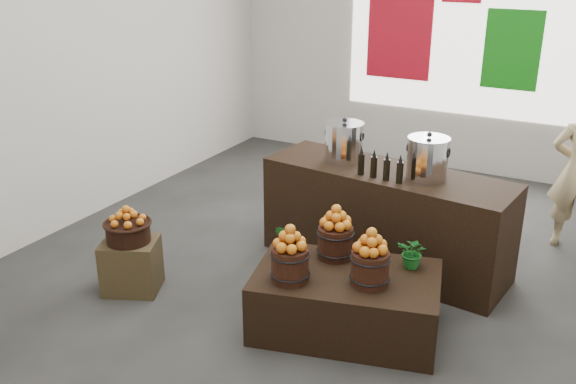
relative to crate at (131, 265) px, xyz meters
The scene contains 21 objects.
ground 1.89m from the crate, 41.52° to the left, with size 7.00×7.00×0.00m, color #3A3A38.
back_wall 5.24m from the crate, 73.54° to the left, with size 6.00×0.04×4.00m, color beige.
back_opening 5.32m from the crate, 70.19° to the left, with size 3.20×0.02×2.40m, color white.
deco_red_left 5.06m from the crate, 80.36° to the left, with size 0.90×0.04×1.40m, color #AF0D1D.
deco_green_right 5.44m from the crate, 63.97° to the left, with size 0.70×0.04×1.00m, color #127913.
crate is the anchor object (origin of this frame).
wicker_basket 0.33m from the crate, ahead, with size 0.39×0.39×0.18m, color black.
apples_in_basket 0.50m from the crate, ahead, with size 0.30×0.30×0.16m, color #A40506, non-canonical shape.
display_table 2.00m from the crate, ahead, with size 1.47×0.90×0.51m, color black.
apple_bucket_front_left 1.66m from the crate, ahead, with size 0.29×0.29×0.27m, color #34180E.
apples_in_bucket_front_left 1.74m from the crate, ahead, with size 0.22×0.22×0.20m, color #A40506, non-canonical shape.
apple_bucket_front_right 2.24m from the crate, ahead, with size 0.29×0.29×0.27m, color #34180E.
apples_in_bucket_front_right 2.29m from the crate, ahead, with size 0.22×0.22×0.20m, color #A40506, non-canonical shape.
apple_bucket_rear 1.89m from the crate, 17.67° to the left, with size 0.29×0.29×0.27m, color #34180E.
apples_in_bucket_rear 1.95m from the crate, 17.67° to the left, with size 0.22×0.22×0.20m, color #A40506, non-canonical shape.
herb_garnish_right 2.52m from the crate, 16.00° to the left, with size 0.24×0.21×0.27m, color #14601C.
herb_garnish_left 1.48m from the crate, 15.03° to the left, with size 0.16×0.13×0.29m, color #14601C.
counter 2.43m from the crate, 40.59° to the left, with size 2.38×0.76×0.97m, color black.
stock_pot_left 2.31m from the crate, 50.33° to the left, with size 0.37×0.37×0.37m, color silver.
stock_pot_center 2.84m from the crate, 34.65° to the left, with size 0.37×0.37×0.37m, color silver.
oil_cruets 2.41m from the crate, 36.48° to the left, with size 0.35×0.06×0.27m, color black, non-canonical shape.
Camera 1 is at (2.31, -5.11, 2.98)m, focal length 40.00 mm.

